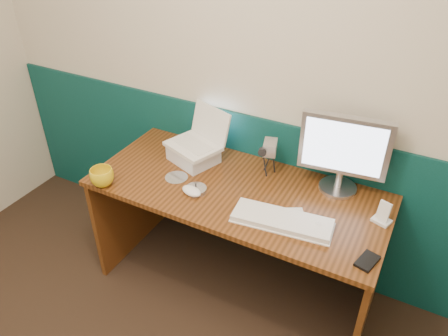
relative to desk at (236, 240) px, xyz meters
The scene contains 18 objects.
back_wall 0.96m from the desk, 114.53° to the left, with size 3.50×0.04×2.50m, color beige.
wainscot 0.42m from the desk, 115.25° to the left, with size 3.48×0.02×1.00m, color #083731.
desk is the anchor object (origin of this frame).
laptop_riser 0.56m from the desk, 160.00° to the left, with size 0.25×0.21×0.09m, color silver.
laptop 0.69m from the desk, 160.00° to the left, with size 0.29×0.22×0.24m, color white, non-canonical shape.
monitor 0.80m from the desk, 27.54° to the left, with size 0.45×0.13×0.45m, color #BCBCC1, non-canonical shape.
keyboard 0.52m from the desk, 25.47° to the right, with size 0.48×0.16×0.03m, color white.
mouse_right 0.63m from the desk, 13.12° to the right, with size 0.10×0.06×0.03m, color silver.
mouse_left 0.47m from the desk, 140.37° to the right, with size 0.12×0.07×0.04m, color white.
mug 0.84m from the desk, 154.76° to the right, with size 0.13×0.13×0.10m, color gold.
camcorder 0.52m from the desk, 67.30° to the left, with size 0.08×0.12×0.19m, color #B2B1B6, non-canonical shape.
cd_spindle 0.45m from the desk, 144.81° to the right, with size 0.11×0.11×0.02m, color #B0B5C1.
cd_loose_a 0.51m from the desk, 169.12° to the right, with size 0.13×0.13×0.00m, color #AEB6BE.
pen 0.56m from the desk, ahead, with size 0.01×0.01×0.13m, color black.
papers 0.50m from the desk, 14.96° to the right, with size 0.17×0.11×0.00m, color silver.
dock 0.84m from the desk, ahead, with size 0.08×0.06×0.02m, color white.
music_player 0.87m from the desk, ahead, with size 0.06×0.01×0.10m, color white.
pda 0.86m from the desk, 16.47° to the right, with size 0.07×0.12×0.01m, color black.
Camera 1 is at (0.99, -0.32, 2.14)m, focal length 35.00 mm.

